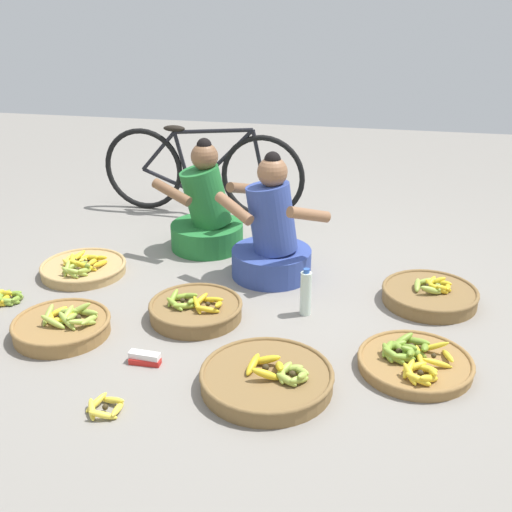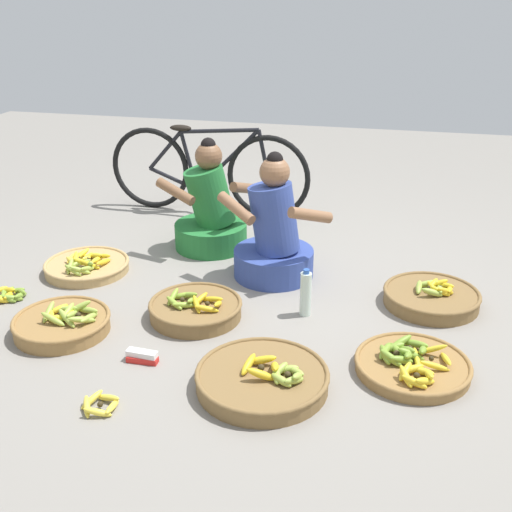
% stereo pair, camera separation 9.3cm
% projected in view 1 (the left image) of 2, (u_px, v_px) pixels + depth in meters
% --- Properties ---
extents(ground_plane, '(10.00, 10.00, 0.00)m').
position_uv_depth(ground_plane, '(263.00, 295.00, 3.89)').
color(ground_plane, gray).
extents(vendor_woman_front, '(0.75, 0.52, 0.83)m').
position_uv_depth(vendor_woman_front, '(272.00, 238.00, 4.05)').
color(vendor_woman_front, '#334793').
rests_on(vendor_woman_front, ground).
extents(vendor_woman_behind, '(0.70, 0.54, 0.80)m').
position_uv_depth(vendor_woman_behind, '(206.00, 214.00, 4.49)').
color(vendor_woman_behind, '#237233').
rests_on(vendor_woman_behind, ground).
extents(bicycle_leaning, '(1.70, 0.10, 0.73)m').
position_uv_depth(bicycle_leaning, '(201.00, 171.00, 5.14)').
color(bicycle_leaning, black).
rests_on(bicycle_leaning, ground).
extents(banana_basket_near_bicycle, '(0.57, 0.57, 0.14)m').
position_uv_depth(banana_basket_near_bicycle, '(415.00, 362.00, 3.14)').
color(banana_basket_near_bicycle, olive).
rests_on(banana_basket_near_bicycle, ground).
extents(banana_basket_back_left, '(0.53, 0.53, 0.17)m').
position_uv_depth(banana_basket_back_left, '(62.00, 326.00, 3.44)').
color(banana_basket_back_left, olive).
rests_on(banana_basket_back_left, ground).
extents(banana_basket_near_vendor, '(0.64, 0.64, 0.16)m').
position_uv_depth(banana_basket_near_vendor, '(267.00, 378.00, 2.99)').
color(banana_basket_near_vendor, brown).
rests_on(banana_basket_near_vendor, ground).
extents(banana_basket_front_left, '(0.54, 0.54, 0.16)m').
position_uv_depth(banana_basket_front_left, '(196.00, 309.00, 3.61)').
color(banana_basket_front_left, brown).
rests_on(banana_basket_front_left, ground).
extents(banana_basket_front_center, '(0.57, 0.57, 0.15)m').
position_uv_depth(banana_basket_front_center, '(430.00, 294.00, 3.78)').
color(banana_basket_front_center, brown).
rests_on(banana_basket_front_center, ground).
extents(banana_basket_back_center, '(0.56, 0.56, 0.14)m').
position_uv_depth(banana_basket_back_center, '(83.00, 267.00, 4.16)').
color(banana_basket_back_center, tan).
rests_on(banana_basket_back_center, ground).
extents(loose_bananas_back_right, '(0.18, 0.18, 0.07)m').
position_uv_depth(loose_bananas_back_right, '(104.00, 407.00, 2.83)').
color(loose_bananas_back_right, yellow).
rests_on(loose_bananas_back_right, ground).
extents(water_bottle, '(0.07, 0.07, 0.29)m').
position_uv_depth(water_bottle, '(306.00, 293.00, 3.62)').
color(water_bottle, silver).
rests_on(water_bottle, ground).
extents(packet_carton_stack, '(0.17, 0.06, 0.06)m').
position_uv_depth(packet_carton_stack, '(145.00, 358.00, 3.19)').
color(packet_carton_stack, red).
rests_on(packet_carton_stack, ground).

